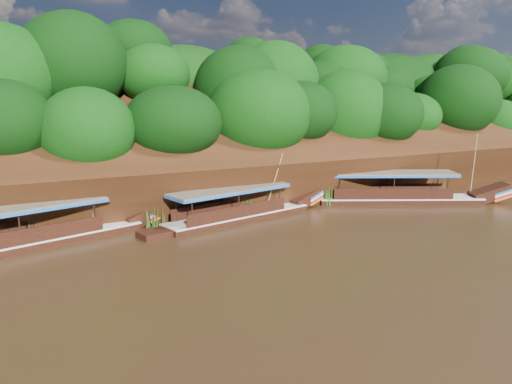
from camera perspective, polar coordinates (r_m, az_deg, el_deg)
ground at (r=28.73m, az=7.26°, el=-6.60°), size 160.00×160.00×0.00m
riverbank at (r=48.31m, az=-8.06°, el=2.98°), size 120.00×30.06×19.40m
boat_0 at (r=42.35m, az=17.14°, el=-0.40°), size 14.81×8.64×6.18m
boat_1 at (r=35.39m, az=-1.11°, el=-2.20°), size 13.59×4.83×5.00m
boat_2 at (r=32.08m, az=-23.05°, el=-4.48°), size 15.70×6.28×5.41m
reeds at (r=34.97m, az=-6.40°, el=-1.85°), size 49.78×2.33×2.00m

